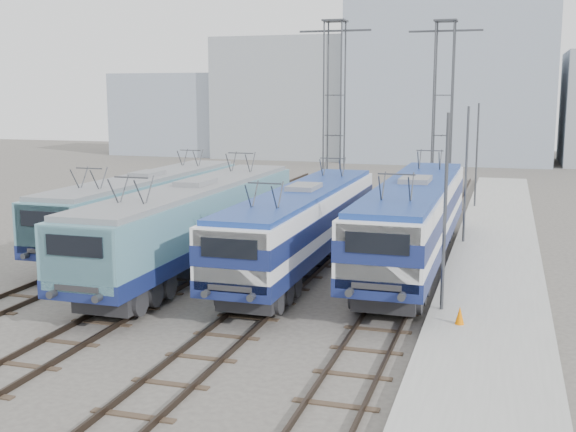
# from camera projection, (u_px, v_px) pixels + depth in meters

# --- Properties ---
(ground) EXTENTS (160.00, 160.00, 0.00)m
(ground) POSITION_uv_depth(u_px,v_px,m) (188.00, 312.00, 25.42)
(ground) COLOR #514C47
(platform) EXTENTS (4.00, 70.00, 0.30)m
(platform) POSITION_uv_depth(u_px,v_px,m) (493.00, 275.00, 30.01)
(platform) COLOR #9E9E99
(platform) RESTS_ON ground
(locomotive_far_left) EXTENTS (2.75, 17.37, 3.27)m
(locomotive_far_left) POSITION_uv_depth(u_px,v_px,m) (146.00, 203.00, 36.20)
(locomotive_far_left) COLOR navy
(locomotive_far_left) RESTS_ON ground
(locomotive_center_left) EXTENTS (2.91, 18.37, 3.46)m
(locomotive_center_left) POSITION_uv_depth(u_px,v_px,m) (194.00, 219.00, 30.99)
(locomotive_center_left) COLOR navy
(locomotive_center_left) RESTS_ON ground
(locomotive_center_right) EXTENTS (2.76, 17.47, 3.28)m
(locomotive_center_right) POSITION_uv_depth(u_px,v_px,m) (303.00, 221.00, 30.91)
(locomotive_center_right) COLOR navy
(locomotive_center_right) RESTS_ON ground
(locomotive_far_right) EXTENTS (2.97, 18.76, 3.53)m
(locomotive_far_right) POSITION_uv_depth(u_px,v_px,m) (414.00, 215.00, 31.32)
(locomotive_far_right) COLOR navy
(locomotive_far_right) RESTS_ON ground
(catenary_tower_west) EXTENTS (4.50, 1.20, 12.00)m
(catenary_tower_west) POSITION_uv_depth(u_px,v_px,m) (334.00, 109.00, 45.05)
(catenary_tower_west) COLOR #3F4247
(catenary_tower_west) RESTS_ON ground
(catenary_tower_east) EXTENTS (4.50, 1.20, 12.00)m
(catenary_tower_east) POSITION_uv_depth(u_px,v_px,m) (443.00, 109.00, 45.06)
(catenary_tower_east) COLOR #3F4247
(catenary_tower_east) RESTS_ON ground
(mast_front) EXTENTS (0.12, 0.12, 7.00)m
(mast_front) POSITION_uv_depth(u_px,v_px,m) (445.00, 217.00, 24.25)
(mast_front) COLOR #3F4247
(mast_front) RESTS_ON ground
(mast_mid) EXTENTS (0.12, 0.12, 7.00)m
(mast_mid) POSITION_uv_depth(u_px,v_px,m) (466.00, 178.00, 35.56)
(mast_mid) COLOR #3F4247
(mast_mid) RESTS_ON ground
(mast_rear) EXTENTS (0.12, 0.12, 7.00)m
(mast_rear) POSITION_uv_depth(u_px,v_px,m) (477.00, 157.00, 46.88)
(mast_rear) COLOR #3F4247
(mast_rear) RESTS_ON ground
(safety_cone) EXTENTS (0.29, 0.29, 0.58)m
(safety_cone) POSITION_uv_depth(u_px,v_px,m) (460.00, 315.00, 23.13)
(safety_cone) COLOR orange
(safety_cone) RESTS_ON platform
(building_west) EXTENTS (18.00, 12.00, 14.00)m
(building_west) POSITION_uv_depth(u_px,v_px,m) (298.00, 98.00, 86.73)
(building_west) COLOR #949CA4
(building_west) RESTS_ON ground
(building_center) EXTENTS (22.00, 14.00, 18.00)m
(building_center) POSITION_uv_depth(u_px,v_px,m) (451.00, 81.00, 81.22)
(building_center) COLOR #929EB0
(building_center) RESTS_ON ground
(building_far_west) EXTENTS (14.00, 10.00, 10.00)m
(building_far_west) POSITION_uv_depth(u_px,v_px,m) (177.00, 114.00, 91.67)
(building_far_west) COLOR #929EB0
(building_far_west) RESTS_ON ground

